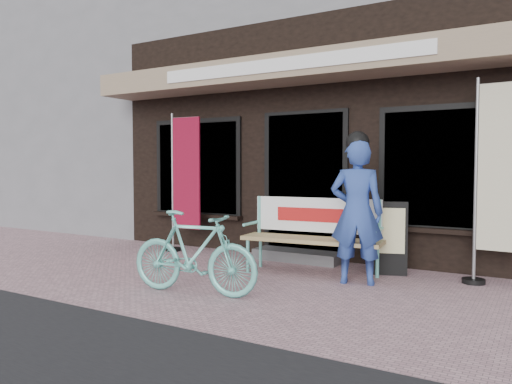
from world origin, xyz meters
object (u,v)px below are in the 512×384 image
Objects in this scene: bench at (313,229)px; nobori_cream at (499,179)px; bicycle at (194,253)px; person at (357,209)px; nobori_red at (184,181)px; menu_stand at (388,237)px.

nobori_cream reaches higher than bench.
nobori_cream is at bearing -61.24° from bicycle.
person is 3.18m from nobori_red.
nobori_red is at bearing 161.34° from menu_stand.
nobori_red is (-1.76, 2.02, 0.70)m from bicycle.
bench is 1.02× the size of person.
bicycle is (-1.34, -1.36, -0.43)m from person.
bicycle is at bearing -52.44° from nobori_red.
nobori_cream is at bearing 6.63° from bench.
bench is 0.77m from person.
person is 1.96m from bicycle.
nobori_red is at bearing 164.83° from bench.
bench is at bearing 144.24° from person.
person is (0.66, -0.24, 0.31)m from bench.
nobori_cream reaches higher than bicycle.
nobori_cream is at bearing -3.02° from nobori_red.
nobori_cream is 2.57× the size of menu_stand.
bicycle is 1.60× the size of menu_stand.
menu_stand is at bearing 57.81° from person.
person is 0.78m from menu_stand.
nobori_red is 3.36m from menu_stand.
person is 1.91× the size of menu_stand.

